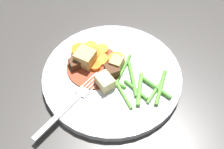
# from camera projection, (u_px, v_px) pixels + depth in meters

# --- Properties ---
(ground_plane) EXTENTS (3.00, 3.00, 0.00)m
(ground_plane) POSITION_uv_depth(u_px,v_px,m) (112.00, 79.00, 0.64)
(ground_plane) COLOR #423F3D
(dinner_plate) EXTENTS (0.27, 0.27, 0.02)m
(dinner_plate) POSITION_uv_depth(u_px,v_px,m) (112.00, 77.00, 0.63)
(dinner_plate) COLOR white
(dinner_plate) RESTS_ON ground_plane
(stew_sauce) EXTENTS (0.11, 0.11, 0.00)m
(stew_sauce) POSITION_uv_depth(u_px,v_px,m) (95.00, 66.00, 0.63)
(stew_sauce) COLOR #93381E
(stew_sauce) RESTS_ON dinner_plate
(carrot_slice_0) EXTENTS (0.04, 0.04, 0.01)m
(carrot_slice_0) POSITION_uv_depth(u_px,v_px,m) (80.00, 50.00, 0.65)
(carrot_slice_0) COLOR orange
(carrot_slice_0) RESTS_ON dinner_plate
(carrot_slice_1) EXTENTS (0.05, 0.05, 0.01)m
(carrot_slice_1) POSITION_uv_depth(u_px,v_px,m) (82.00, 57.00, 0.64)
(carrot_slice_1) COLOR orange
(carrot_slice_1) RESTS_ON dinner_plate
(carrot_slice_2) EXTENTS (0.03, 0.03, 0.01)m
(carrot_slice_2) POSITION_uv_depth(u_px,v_px,m) (91.00, 47.00, 0.66)
(carrot_slice_2) COLOR orange
(carrot_slice_2) RESTS_ON dinner_plate
(carrot_slice_3) EXTENTS (0.04, 0.04, 0.01)m
(carrot_slice_3) POSITION_uv_depth(u_px,v_px,m) (102.00, 50.00, 0.66)
(carrot_slice_3) COLOR orange
(carrot_slice_3) RESTS_ON dinner_plate
(carrot_slice_4) EXTENTS (0.05, 0.05, 0.01)m
(carrot_slice_4) POSITION_uv_depth(u_px,v_px,m) (99.00, 59.00, 0.64)
(carrot_slice_4) COLOR orange
(carrot_slice_4) RESTS_ON dinner_plate
(carrot_slice_5) EXTENTS (0.04, 0.04, 0.01)m
(carrot_slice_5) POSITION_uv_depth(u_px,v_px,m) (117.00, 60.00, 0.64)
(carrot_slice_5) COLOR orange
(carrot_slice_5) RESTS_ON dinner_plate
(carrot_slice_6) EXTENTS (0.03, 0.03, 0.01)m
(carrot_slice_6) POSITION_uv_depth(u_px,v_px,m) (92.00, 54.00, 0.65)
(carrot_slice_6) COLOR orange
(carrot_slice_6) RESTS_ON dinner_plate
(carrot_slice_7) EXTENTS (0.03, 0.03, 0.01)m
(carrot_slice_7) POSITION_uv_depth(u_px,v_px,m) (94.00, 67.00, 0.63)
(carrot_slice_7) COLOR orange
(carrot_slice_7) RESTS_ON dinner_plate
(potato_chunk_0) EXTENTS (0.04, 0.04, 0.02)m
(potato_chunk_0) POSITION_uv_depth(u_px,v_px,m) (105.00, 82.00, 0.60)
(potato_chunk_0) COLOR #EAD68C
(potato_chunk_0) RESTS_ON dinner_plate
(potato_chunk_1) EXTENTS (0.02, 0.03, 0.03)m
(potato_chunk_1) POSITION_uv_depth(u_px,v_px,m) (118.00, 65.00, 0.62)
(potato_chunk_1) COLOR #DBBC6B
(potato_chunk_1) RESTS_ON dinner_plate
(potato_chunk_2) EXTENTS (0.04, 0.03, 0.03)m
(potato_chunk_2) POSITION_uv_depth(u_px,v_px,m) (84.00, 60.00, 0.63)
(potato_chunk_2) COLOR #DBBC6B
(potato_chunk_2) RESTS_ON dinner_plate
(meat_chunk_0) EXTENTS (0.03, 0.03, 0.02)m
(meat_chunk_0) POSITION_uv_depth(u_px,v_px,m) (76.00, 64.00, 0.63)
(meat_chunk_0) COLOR #56331E
(meat_chunk_0) RESTS_ON dinner_plate
(meat_chunk_1) EXTENTS (0.04, 0.04, 0.02)m
(meat_chunk_1) POSITION_uv_depth(u_px,v_px,m) (112.00, 70.00, 0.62)
(meat_chunk_1) COLOR #56331E
(meat_chunk_1) RESTS_ON dinner_plate
(green_bean_0) EXTENTS (0.07, 0.03, 0.01)m
(green_bean_0) POSITION_uv_depth(u_px,v_px,m) (156.00, 87.00, 0.60)
(green_bean_0) COLOR #4C8E33
(green_bean_0) RESTS_ON dinner_plate
(green_bean_1) EXTENTS (0.05, 0.04, 0.01)m
(green_bean_1) POSITION_uv_depth(u_px,v_px,m) (124.00, 96.00, 0.59)
(green_bean_1) COLOR #66AD42
(green_bean_1) RESTS_ON dinner_plate
(green_bean_2) EXTENTS (0.05, 0.07, 0.01)m
(green_bean_2) POSITION_uv_depth(u_px,v_px,m) (132.00, 79.00, 0.61)
(green_bean_2) COLOR #599E38
(green_bean_2) RESTS_ON dinner_plate
(green_bean_3) EXTENTS (0.01, 0.08, 0.01)m
(green_bean_3) POSITION_uv_depth(u_px,v_px,m) (123.00, 70.00, 0.63)
(green_bean_3) COLOR #599E38
(green_bean_3) RESTS_ON dinner_plate
(green_bean_4) EXTENTS (0.06, 0.03, 0.01)m
(green_bean_4) POSITION_uv_depth(u_px,v_px,m) (136.00, 90.00, 0.60)
(green_bean_4) COLOR #4C8E33
(green_bean_4) RESTS_ON dinner_plate
(green_bean_5) EXTENTS (0.01, 0.06, 0.01)m
(green_bean_5) POSITION_uv_depth(u_px,v_px,m) (154.00, 92.00, 0.59)
(green_bean_5) COLOR #66AD42
(green_bean_5) RESTS_ON dinner_plate
(green_bean_6) EXTENTS (0.05, 0.01, 0.01)m
(green_bean_6) POSITION_uv_depth(u_px,v_px,m) (114.00, 81.00, 0.61)
(green_bean_6) COLOR #599E38
(green_bean_6) RESTS_ON dinner_plate
(green_bean_7) EXTENTS (0.03, 0.07, 0.01)m
(green_bean_7) POSITION_uv_depth(u_px,v_px,m) (140.00, 89.00, 0.60)
(green_bean_7) COLOR #66AD42
(green_bean_7) RESTS_ON dinner_plate
(green_bean_8) EXTENTS (0.02, 0.08, 0.01)m
(green_bean_8) POSITION_uv_depth(u_px,v_px,m) (161.00, 87.00, 0.60)
(green_bean_8) COLOR #599E38
(green_bean_8) RESTS_ON dinner_plate
(fork) EXTENTS (0.05, 0.17, 0.00)m
(fork) POSITION_uv_depth(u_px,v_px,m) (72.00, 103.00, 0.58)
(fork) COLOR silver
(fork) RESTS_ON dinner_plate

